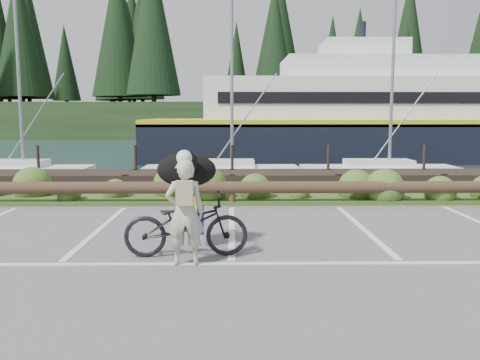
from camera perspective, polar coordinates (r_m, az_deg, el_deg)
name	(u,v)px	position (r m, az deg, el deg)	size (l,w,h in m)	color
ground	(231,257)	(8.16, -0.97, -8.59)	(72.00, 72.00, 0.00)	#58585A
harbor_backdrop	(235,128)	(86.29, -0.57, 5.86)	(170.00, 160.00, 30.00)	#1C3143
vegetation_strip	(232,199)	(13.33, -0.91, -2.12)	(34.00, 1.60, 0.10)	#3D5B21
log_rail	(232,205)	(12.65, -0.92, -2.86)	(32.00, 0.30, 0.60)	#443021
bicycle	(186,225)	(8.11, -6.07, -5.00)	(0.68, 1.95, 1.03)	black
cyclist	(185,212)	(7.61, -6.20, -3.64)	(0.58, 0.38, 1.59)	beige
dog	(187,170)	(8.60, -6.03, 1.12)	(1.00, 0.49, 0.58)	black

